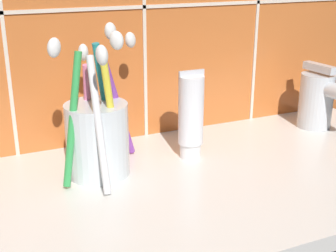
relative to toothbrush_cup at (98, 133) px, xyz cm
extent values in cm
cube|color=silver|center=(8.69, -6.32, -6.57)|extent=(78.53, 34.94, 2.00)
cube|color=beige|center=(8.69, 10.55, 14.25)|extent=(88.53, 0.24, 0.50)
cylinder|color=silver|center=(-0.08, 0.04, -0.87)|extent=(7.97, 7.97, 9.41)
cylinder|color=purple|center=(3.58, 2.32, 2.23)|extent=(6.05, 5.30, 15.16)
ellipsoid|color=white|center=(6.33, 4.64, 10.64)|extent=(2.69, 2.55, 2.69)
cylinder|color=teal|center=(1.65, 1.54, 3.01)|extent=(3.54, 2.84, 16.53)
ellipsoid|color=white|center=(2.94, 2.44, 12.29)|extent=(2.41, 2.23, 2.45)
cylinder|color=pink|center=(-0.42, 2.80, 1.66)|extent=(1.38, 3.42, 13.82)
ellipsoid|color=white|center=(-0.21, 4.20, 9.58)|extent=(1.59, 2.22, 2.46)
cylinder|color=green|center=(-3.41, -1.53, 2.72)|extent=(4.27, 3.65, 16.00)
ellipsoid|color=white|center=(-5.13, -2.89, 11.68)|extent=(2.50, 2.36, 2.54)
cylinder|color=white|center=(-0.90, -3.95, 2.51)|extent=(1.06, 6.18, 15.67)
ellipsoid|color=white|center=(-0.98, -6.96, 11.24)|extent=(1.36, 2.35, 2.63)
cylinder|color=yellow|center=(1.31, -1.97, 2.84)|extent=(2.58, 2.57, 16.14)
ellipsoid|color=white|center=(2.06, -2.71, 11.95)|extent=(2.29, 2.28, 2.38)
cylinder|color=white|center=(13.17, 0.04, -4.53)|extent=(2.97, 2.97, 2.10)
cylinder|color=white|center=(13.17, 0.04, 1.30)|extent=(3.49, 3.49, 9.55)
cube|color=silver|center=(13.17, 0.04, 6.47)|extent=(3.67, 0.36, 0.80)
cylinder|color=silver|center=(37.63, 3.05, -1.10)|extent=(5.47, 5.47, 8.94)
cube|color=silver|center=(37.63, 3.05, 4.36)|extent=(1.90, 6.10, 1.20)
camera|label=1|loc=(-14.45, -54.12, 20.69)|focal=50.00mm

